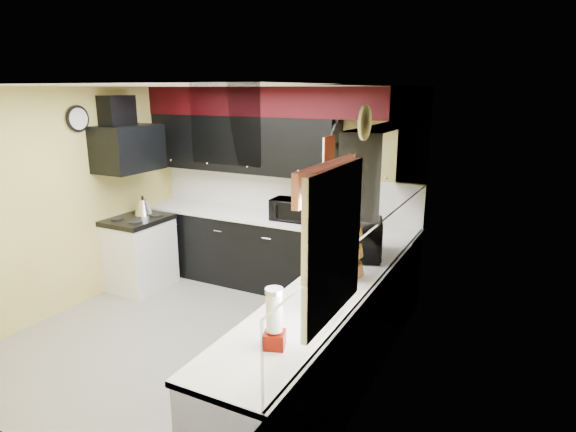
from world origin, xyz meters
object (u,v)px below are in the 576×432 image
(toaster_oven, at_px, (290,210))
(kettle, at_px, (143,207))
(microwave, at_px, (361,239))
(utensil_crock, at_px, (354,222))
(knife_block, at_px, (356,220))

(toaster_oven, relative_size, kettle, 1.99)
(microwave, xyz_separation_m, kettle, (-2.98, 0.27, -0.08))
(microwave, relative_size, kettle, 2.65)
(microwave, relative_size, utensil_crock, 3.85)
(microwave, distance_m, knife_block, 0.95)
(toaster_oven, distance_m, utensil_crock, 0.82)
(microwave, xyz_separation_m, utensil_crock, (-0.35, 0.82, -0.09))
(toaster_oven, height_order, microwave, microwave)
(toaster_oven, distance_m, knife_block, 0.82)
(toaster_oven, bearing_deg, kettle, -165.20)
(toaster_oven, height_order, utensil_crock, toaster_oven)
(toaster_oven, xyz_separation_m, knife_block, (0.82, 0.04, -0.03))
(kettle, bearing_deg, toaster_oven, 17.48)
(utensil_crock, bearing_deg, toaster_oven, 178.93)
(microwave, distance_m, kettle, 2.99)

